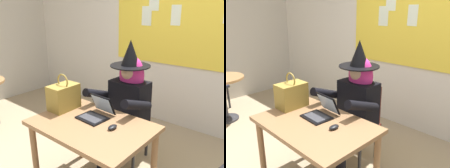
{
  "view_description": "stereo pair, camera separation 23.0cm",
  "coord_description": "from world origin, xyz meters",
  "views": [
    {
      "loc": [
        1.2,
        -1.35,
        1.74
      ],
      "look_at": [
        -0.17,
        0.36,
        1.03
      ],
      "focal_mm": 37.54,
      "sensor_mm": 36.0,
      "label": 1
    },
    {
      "loc": [
        1.37,
        -1.2,
        1.74
      ],
      "look_at": [
        -0.17,
        0.36,
        1.03
      ],
      "focal_mm": 37.54,
      "sensor_mm": 36.0,
      "label": 2
    }
  ],
  "objects": [
    {
      "name": "laptop",
      "position": [
        -0.2,
        0.17,
        0.79
      ],
      "size": [
        0.29,
        0.31,
        0.21
      ],
      "rotation": [
        0.0,
        0.0,
        -0.06
      ],
      "color": "black",
      "rests_on": "desk_main"
    },
    {
      "name": "computer_mouse",
      "position": [
        0.07,
        0.08,
        0.76
      ],
      "size": [
        0.06,
        0.1,
        0.03
      ],
      "primitive_type": "ellipsoid",
      "rotation": [
        0.0,
        0.0,
        0.0
      ],
      "color": "black",
      "rests_on": "desk_main"
    },
    {
      "name": "desk_main",
      "position": [
        -0.14,
        0.04,
        0.63
      ],
      "size": [
        1.11,
        0.75,
        0.74
      ],
      "rotation": [
        0.0,
        0.0,
        -0.01
      ],
      "color": "#8E6642",
      "rests_on": "ground"
    },
    {
      "name": "person_costumed",
      "position": [
        -0.19,
        0.65,
        0.79
      ],
      "size": [
        0.59,
        0.68,
        1.43
      ],
      "rotation": [
        0.0,
        0.0,
        -1.58
      ],
      "color": "black",
      "rests_on": "ground"
    },
    {
      "name": "chair_at_desk",
      "position": [
        -0.19,
        0.77,
        0.51
      ],
      "size": [
        0.45,
        0.45,
        0.9
      ],
      "rotation": [
        0.0,
        0.0,
        -1.49
      ],
      "color": "#4C1E19",
      "rests_on": "ground"
    },
    {
      "name": "handbag",
      "position": [
        -0.6,
        0.1,
        0.87
      ],
      "size": [
        0.2,
        0.3,
        0.38
      ],
      "rotation": [
        0.0,
        0.0,
        -0.19
      ],
      "color": "olive",
      "rests_on": "desk_main"
    },
    {
      "name": "wall_back_bulletin",
      "position": [
        -0.0,
        1.9,
        1.36
      ],
      "size": [
        6.6,
        2.04,
        2.7
      ],
      "color": "silver",
      "rests_on": "ground"
    }
  ]
}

